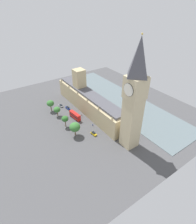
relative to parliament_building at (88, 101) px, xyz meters
The scene contains 15 objects.
ground_plane 8.45m from the parliament_building, 36.51° to the left, with size 144.76×144.76×0.00m, color #4C4C4F.
river_thames 30.40m from the parliament_building, behind, with size 34.93×130.28×0.25m, color slate.
parliament_building is the anchor object (origin of this frame).
clock_tower 51.31m from the parliament_building, 88.79° to the left, with size 9.36×9.36×61.07m.
car_silver_far_end 23.70m from the parliament_building, 46.97° to the right, with size 2.21×4.32×1.74m.
car_blue_by_river_gate 17.78m from the parliament_building, 39.62° to the right, with size 2.06×4.86×1.74m.
double_decker_bus_kerbside 15.79m from the parliament_building, 17.50° to the left, with size 3.62×10.71×4.75m.
car_yellow_cab_trailing 30.63m from the parliament_building, 63.77° to the left, with size 2.30×4.57×1.74m.
pedestrian_leading 21.74m from the parliament_building, 65.52° to the left, with size 0.65×0.61×1.53m.
pedestrian_midblock 11.93m from the parliament_building, 26.05° to the left, with size 0.57×0.66×1.67m.
plane_tree_corner 30.80m from the parliament_building, 42.10° to the left, with size 6.62×6.62×9.24m.
plane_tree_under_trees 28.28m from the parliament_building, 32.04° to the right, with size 5.38×5.38×8.80m.
plane_tree_opposite_hall 25.45m from the parliament_building, 20.71° to the left, with size 4.53×4.53×8.17m.
plane_tree_near_tower 23.77m from the parliament_building, 14.26° to the right, with size 4.79×4.79×7.39m.
street_lamp_slot_10 28.45m from the parliament_building, 36.77° to the left, with size 0.56×0.56×5.96m.
Camera 1 is at (59.06, 98.68, 73.86)m, focal length 28.91 mm.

